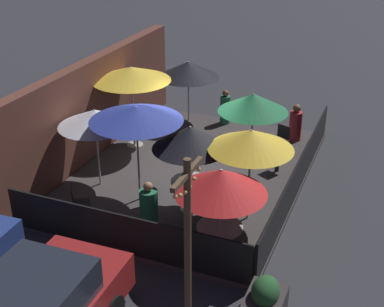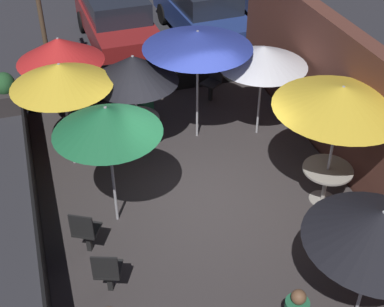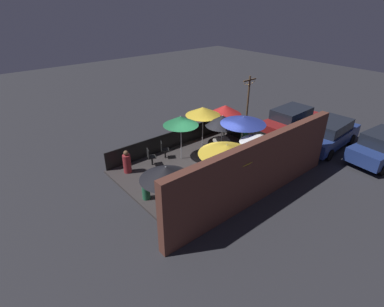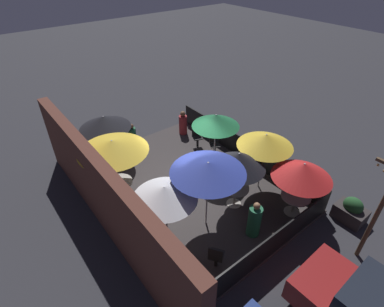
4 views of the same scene
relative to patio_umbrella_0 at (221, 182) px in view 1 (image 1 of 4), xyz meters
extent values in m
plane|color=#2D2D33|center=(3.29, 1.95, -1.92)|extent=(60.00, 60.00, 0.00)
cube|color=#383333|center=(3.29, 1.95, -1.86)|extent=(7.99, 5.91, 0.12)
cube|color=brown|center=(3.29, 5.13, -0.48)|extent=(9.59, 0.36, 2.87)
cube|color=black|center=(3.29, -0.96, -1.32)|extent=(7.79, 0.05, 0.95)
cube|color=black|center=(-0.66, 1.95, -1.32)|extent=(0.05, 5.71, 0.95)
cylinder|color=#B2B2B7|center=(0.00, 0.00, -0.76)|extent=(0.05, 0.05, 2.07)
cone|color=red|center=(0.00, 0.00, 0.00)|extent=(1.88, 1.88, 0.53)
cylinder|color=#B2B2B7|center=(4.22, 4.22, -0.57)|extent=(0.05, 0.05, 2.45)
cone|color=gold|center=(4.22, 4.22, 0.45)|extent=(2.29, 2.29, 0.40)
cylinder|color=#B2B2B7|center=(1.51, 1.28, -0.71)|extent=(0.05, 0.05, 2.17)
cone|color=black|center=(1.51, 1.28, 0.10)|extent=(1.78, 1.78, 0.55)
cylinder|color=#B2B2B7|center=(1.73, 3.93, -0.75)|extent=(0.05, 0.05, 2.09)
cone|color=silver|center=(1.73, 3.93, 0.09)|extent=(1.87, 1.87, 0.42)
cylinder|color=#B2B2B7|center=(3.56, 0.40, -0.61)|extent=(0.05, 0.05, 2.38)
cone|color=#1E6B3D|center=(3.56, 0.40, 0.34)|extent=(1.80, 1.80, 0.47)
cylinder|color=#B2B2B7|center=(6.65, 3.46, -0.79)|extent=(0.05, 0.05, 2.02)
cone|color=black|center=(6.65, 3.46, -0.03)|extent=(2.03, 2.03, 0.52)
cylinder|color=#B2B2B7|center=(1.44, 2.61, -0.56)|extent=(0.05, 0.05, 2.48)
cone|color=#283893|center=(1.44, 2.61, 0.50)|extent=(2.22, 2.22, 0.35)
cylinder|color=#B2B2B7|center=(1.62, -0.12, -0.66)|extent=(0.05, 0.05, 2.27)
cone|color=gold|center=(1.62, -0.12, 0.24)|extent=(1.93, 1.93, 0.46)
cylinder|color=#9E998E|center=(0.00, 0.00, -1.79)|extent=(0.53, 0.53, 0.02)
cylinder|color=#9E998E|center=(0.00, 0.00, -1.44)|extent=(0.08, 0.08, 0.71)
cylinder|color=#9E998E|center=(0.00, 0.00, -1.07)|extent=(0.96, 0.96, 0.04)
cylinder|color=#9E998E|center=(4.22, 4.22, -1.79)|extent=(0.51, 0.51, 0.02)
cylinder|color=#9E998E|center=(4.22, 4.22, -1.44)|extent=(0.08, 0.08, 0.71)
cylinder|color=#9E998E|center=(4.22, 4.22, -1.07)|extent=(0.92, 0.92, 0.04)
cylinder|color=#9E998E|center=(1.51, 1.28, -1.79)|extent=(0.52, 0.52, 0.02)
cylinder|color=#9E998E|center=(1.51, 1.28, -1.43)|extent=(0.08, 0.08, 0.73)
cylinder|color=#9E998E|center=(1.51, 1.28, -1.05)|extent=(0.94, 0.94, 0.04)
cube|color=black|center=(4.18, -0.19, -1.57)|extent=(0.11, 0.11, 0.46)
cube|color=black|center=(4.18, -0.19, -1.32)|extent=(0.54, 0.54, 0.04)
cube|color=black|center=(4.33, -0.28, -1.08)|extent=(0.22, 0.36, 0.44)
cube|color=black|center=(5.12, -0.01, -1.58)|extent=(0.10, 0.10, 0.44)
cube|color=black|center=(5.12, -0.01, -1.34)|extent=(0.51, 0.51, 0.04)
cube|color=black|center=(5.29, -0.07, -1.10)|extent=(0.16, 0.39, 0.44)
cube|color=black|center=(0.07, 3.41, -1.58)|extent=(0.11, 0.11, 0.44)
cube|color=black|center=(0.07, 3.41, -1.34)|extent=(0.56, 0.56, 0.04)
cube|color=black|center=(-0.03, 3.56, -1.10)|extent=(0.35, 0.25, 0.44)
cylinder|color=#236642|center=(0.22, 1.74, -1.25)|extent=(0.58, 0.58, 1.09)
sphere|color=#9E704C|center=(0.22, 1.74, -0.60)|extent=(0.21, 0.21, 0.21)
cylinder|color=maroon|center=(6.42, -0.18, -1.34)|extent=(0.50, 0.50, 0.92)
sphere|color=brown|center=(6.42, -0.18, -0.76)|extent=(0.24, 0.24, 0.24)
cylinder|color=#236642|center=(6.88, 2.25, -1.33)|extent=(0.36, 0.36, 0.94)
sphere|color=brown|center=(6.88, 2.25, -0.76)|extent=(0.21, 0.21, 0.21)
cube|color=#332D2D|center=(-1.31, -1.34, -1.66)|extent=(0.98, 0.68, 0.51)
ellipsoid|color=#235128|center=(-1.31, -1.34, -1.29)|extent=(0.64, 0.51, 0.57)
cylinder|color=brown|center=(-2.21, -0.21, -0.17)|extent=(0.12, 0.12, 3.49)
cube|color=brown|center=(-2.21, -0.21, 1.32)|extent=(1.10, 0.08, 0.08)
sphere|color=#F4B260|center=(-2.67, -0.21, 1.18)|extent=(0.07, 0.07, 0.07)
sphere|color=#F4B260|center=(-2.48, -0.21, 1.10)|extent=(0.07, 0.07, 0.07)
sphere|color=#F4B260|center=(-2.30, -0.21, 1.05)|extent=(0.07, 0.07, 0.07)
sphere|color=#F4B260|center=(-2.12, -0.21, 1.05)|extent=(0.07, 0.07, 0.07)
sphere|color=#F4B260|center=(-1.93, -0.21, 1.10)|extent=(0.07, 0.07, 0.07)
sphere|color=#F4B260|center=(-1.75, -0.21, 1.18)|extent=(0.07, 0.07, 0.07)
cylinder|color=black|center=(-2.56, 2.74, -1.60)|extent=(0.64, 0.20, 0.64)
camera|label=1|loc=(-8.72, -2.94, 5.14)|focal=50.00mm
camera|label=2|loc=(10.78, -0.46, 4.93)|focal=50.00mm
camera|label=3|loc=(12.00, 11.44, 5.82)|focal=28.00mm
camera|label=4|loc=(-3.53, 7.11, 5.72)|focal=28.00mm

